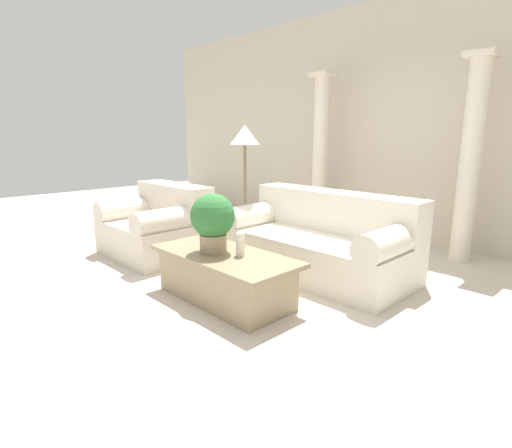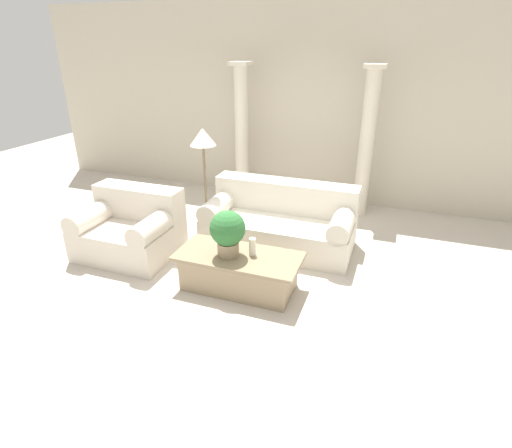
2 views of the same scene
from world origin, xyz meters
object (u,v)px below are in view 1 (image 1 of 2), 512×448
at_px(sofa_long, 320,241).
at_px(loveseat, 158,226).
at_px(floor_lamp, 245,144).
at_px(coffee_table, 225,276).
at_px(potted_plant, 213,219).

height_order(sofa_long, loveseat, same).
height_order(sofa_long, floor_lamp, floor_lamp).
xyz_separation_m(loveseat, coffee_table, (1.65, -0.31, -0.14)).
bearing_deg(sofa_long, floor_lamp, -174.43).
height_order(coffee_table, floor_lamp, floor_lamp).
bearing_deg(floor_lamp, loveseat, -132.39).
distance_m(loveseat, potted_plant, 1.62).
height_order(coffee_table, potted_plant, potted_plant).
bearing_deg(potted_plant, coffee_table, 21.60).
bearing_deg(coffee_table, loveseat, 169.22).
distance_m(potted_plant, floor_lamp, 1.53).
height_order(sofa_long, potted_plant, potted_plant).
relative_size(coffee_table, potted_plant, 2.67).
height_order(loveseat, floor_lamp, floor_lamp).
height_order(loveseat, potted_plant, potted_plant).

